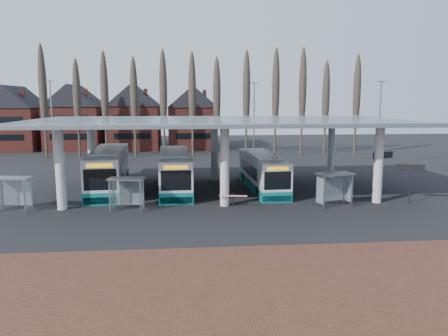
{
  "coord_description": "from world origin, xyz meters",
  "views": [
    {
      "loc": [
        -3.05,
        -29.72,
        7.93
      ],
      "look_at": [
        0.37,
        7.0,
        2.2
      ],
      "focal_mm": 35.0,
      "sensor_mm": 36.0,
      "label": 1
    }
  ],
  "objects": [
    {
      "name": "lamp_post_c",
      "position": [
        20.0,
        20.0,
        5.34
      ],
      "size": [
        0.8,
        0.16,
        10.17
      ],
      "color": "slate",
      "rests_on": "ground"
    },
    {
      "name": "station_canopy",
      "position": [
        0.0,
        8.0,
        5.68
      ],
      "size": [
        32.0,
        16.0,
        6.34
      ],
      "color": "silver",
      "rests_on": "ground"
    },
    {
      "name": "brick_strip",
      "position": [
        0.0,
        -12.0,
        0.01
      ],
      "size": [
        70.0,
        10.0,
        0.03
      ],
      "primitive_type": "cube",
      "color": "brown",
      "rests_on": "ground"
    },
    {
      "name": "info_sign_1",
      "position": [
        14.39,
        6.84,
        2.9
      ],
      "size": [
        2.19,
        1.01,
        3.45
      ],
      "rotation": [
        0.0,
        0.0,
        0.39
      ],
      "color": "black",
      "rests_on": "ground"
    },
    {
      "name": "bus_0",
      "position": [
        -9.8,
        9.93,
        1.71
      ],
      "size": [
        3.65,
        13.22,
        3.63
      ],
      "rotation": [
        0.0,
        0.0,
        0.07
      ],
      "color": "silver",
      "rests_on": "ground"
    },
    {
      "name": "bus_2",
      "position": [
        4.01,
        8.81,
        1.5
      ],
      "size": [
        2.8,
        11.52,
        3.18
      ],
      "rotation": [
        0.0,
        0.0,
        0.03
      ],
      "color": "silver",
      "rests_on": "ground"
    },
    {
      "name": "shelter_2",
      "position": [
        8.2,
        1.68,
        1.85
      ],
      "size": [
        2.96,
        1.88,
        2.54
      ],
      "rotation": [
        0.0,
        0.0,
        0.2
      ],
      "color": "gray",
      "rests_on": "ground"
    },
    {
      "name": "shelter_1",
      "position": [
        -7.19,
        1.89,
        1.74
      ],
      "size": [
        2.71,
        1.6,
        2.39
      ],
      "rotation": [
        0.0,
        0.0,
        -0.13
      ],
      "color": "gray",
      "rests_on": "ground"
    },
    {
      "name": "poplar_row",
      "position": [
        0.0,
        33.0,
        8.78
      ],
      "size": [
        45.1,
        1.1,
        14.5
      ],
      "color": "#473D33",
      "rests_on": "ground"
    },
    {
      "name": "lamp_post_b",
      "position": [
        6.0,
        26.0,
        5.34
      ],
      "size": [
        0.8,
        0.16,
        10.17
      ],
      "color": "slate",
      "rests_on": "ground"
    },
    {
      "name": "info_sign_0",
      "position": [
        14.39,
        2.02,
        2.56
      ],
      "size": [
        2.0,
        0.66,
        3.05
      ],
      "rotation": [
        0.0,
        0.0,
        -0.27
      ],
      "color": "black",
      "rests_on": "ground"
    },
    {
      "name": "lamp_post_a",
      "position": [
        -18.0,
        22.0,
        5.34
      ],
      "size": [
        0.8,
        0.16,
        10.17
      ],
      "color": "slate",
      "rests_on": "ground"
    },
    {
      "name": "bus_1",
      "position": [
        -3.88,
        9.28,
        1.62
      ],
      "size": [
        3.08,
        12.46,
        3.44
      ],
      "rotation": [
        0.0,
        0.0,
        0.03
      ],
      "color": "silver",
      "rests_on": "ground"
    },
    {
      "name": "ground",
      "position": [
        0.0,
        0.0,
        0.0
      ],
      "size": [
        140.0,
        140.0,
        0.0
      ],
      "primitive_type": "plane",
      "color": "black",
      "rests_on": "ground"
    },
    {
      "name": "shelter_0",
      "position": [
        -15.38,
        2.5,
        1.79
      ],
      "size": [
        2.81,
        1.69,
        2.46
      ],
      "rotation": [
        0.0,
        0.0,
        -0.14
      ],
      "color": "gray",
      "rests_on": "ground"
    },
    {
      "name": "townhouse_row",
      "position": [
        -15.75,
        44.0,
        5.94
      ],
      "size": [
        36.8,
        10.3,
        12.25
      ],
      "color": "maroon",
      "rests_on": "ground"
    },
    {
      "name": "barrier",
      "position": [
        0.58,
        1.91,
        0.81
      ],
      "size": [
        2.09,
        0.73,
        1.05
      ],
      "rotation": [
        0.0,
        0.0,
        -0.16
      ],
      "color": "black",
      "rests_on": "ground"
    }
  ]
}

